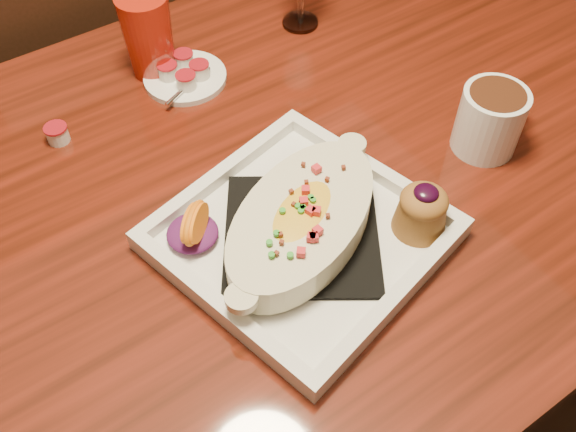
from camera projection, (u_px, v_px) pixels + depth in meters
floor at (257, 409)px, 1.45m from camera, size 7.00×7.00×0.00m
table at (240, 233)px, 0.94m from camera, size 1.50×0.90×0.75m
chair_far at (91, 84)px, 1.38m from camera, size 0.42×0.42×0.93m
plate at (309, 225)px, 0.79m from camera, size 0.37×0.37×0.08m
coffee_mug at (492, 117)px, 0.88m from camera, size 0.13×0.09×0.10m
saucer at (185, 76)px, 1.00m from camera, size 0.13×0.13×0.09m
creamer_loose at (57, 134)px, 0.92m from camera, size 0.03×0.03×0.03m
red_tumbler at (148, 36)px, 0.98m from camera, size 0.08×0.08×0.13m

